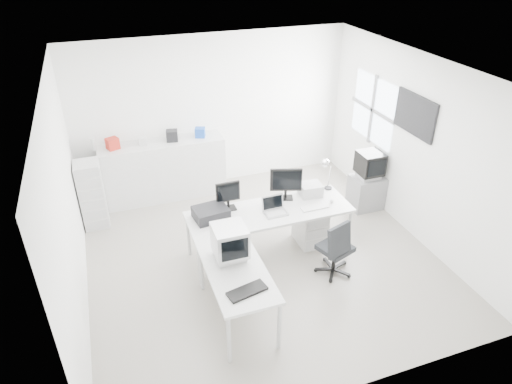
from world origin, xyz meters
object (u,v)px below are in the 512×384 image
object	(u,v)px
inkjet_printer	(211,213)
laser_printer	(310,190)
crt_monitor	(230,241)
main_desk	(269,232)
lcd_monitor_small	(228,196)
side_desk	(237,294)
sideboard	(164,170)
office_chair	(335,245)
drawer_pedestal	(310,225)
tv_cabinet	(366,192)
lcd_monitor_large	(286,184)
crt_tv	(370,165)
filing_cabinet	(92,195)
laptop	(276,207)

from	to	relation	value
inkjet_printer	laser_printer	xyz separation A→B (m)	(1.60, 0.12, 0.01)
inkjet_printer	crt_monitor	world-z (taller)	crt_monitor
main_desk	lcd_monitor_small	xyz separation A→B (m)	(-0.55, 0.25, 0.60)
side_desk	sideboard	xyz separation A→B (m)	(-0.33, 3.31, 0.16)
office_chair	drawer_pedestal	bearing A→B (deg)	71.41
tv_cabinet	lcd_monitor_large	bearing A→B (deg)	-166.44
main_desk	sideboard	distance (m)	2.51
main_desk	crt_tv	world-z (taller)	crt_tv
office_chair	crt_tv	bearing A→B (deg)	26.49
inkjet_printer	laser_printer	size ratio (longest dim) A/B	1.44
laser_printer	filing_cabinet	distance (m)	3.52
lcd_monitor_large	crt_monitor	distance (m)	1.63
side_desk	laser_printer	size ratio (longest dim) A/B	4.30
side_desk	sideboard	distance (m)	3.33
tv_cabinet	crt_tv	xyz separation A→B (m)	(0.00, 0.00, 0.52)
crt_monitor	tv_cabinet	size ratio (longest dim) A/B	0.85
inkjet_printer	office_chair	distance (m)	1.80
laptop	filing_cabinet	xyz separation A→B (m)	(-2.48, 1.79, -0.31)
main_desk	laser_printer	bearing A→B (deg)	16.35
drawer_pedestal	crt_monitor	distance (m)	1.93
lcd_monitor_small	filing_cabinet	xyz separation A→B (m)	(-1.88, 1.44, -0.41)
main_desk	crt_tv	bearing A→B (deg)	17.81
side_desk	crt_monitor	xyz separation A→B (m)	(0.00, 0.25, 0.63)
lcd_monitor_small	laptop	world-z (taller)	lcd_monitor_small
side_desk	inkjet_printer	distance (m)	1.28
laser_printer	sideboard	bearing A→B (deg)	138.40
inkjet_printer	lcd_monitor_large	xyz separation A→B (m)	(1.20, 0.15, 0.16)
crt_monitor	drawer_pedestal	bearing A→B (deg)	30.81
inkjet_printer	office_chair	world-z (taller)	office_chair
drawer_pedestal	lcd_monitor_large	size ratio (longest dim) A/B	1.22
crt_tv	sideboard	size ratio (longest dim) A/B	0.23
inkjet_printer	laptop	distance (m)	0.92
crt_monitor	filing_cabinet	distance (m)	3.03
inkjet_printer	laser_printer	world-z (taller)	laser_printer
inkjet_printer	side_desk	bearing A→B (deg)	-96.84
crt_monitor	office_chair	world-z (taller)	crt_monitor
inkjet_printer	crt_monitor	distance (m)	0.97
crt_monitor	filing_cabinet	size ratio (longest dim) A/B	0.45
tv_cabinet	lcd_monitor_small	bearing A→B (deg)	-171.00
main_desk	laptop	size ratio (longest dim) A/B	6.60
crt_monitor	inkjet_printer	bearing A→B (deg)	90.67
lcd_monitor_large	crt_monitor	bearing A→B (deg)	-119.19
laptop	crt_tv	size ratio (longest dim) A/B	0.73
laptop	office_chair	distance (m)	1.00
laptop	office_chair	xyz separation A→B (m)	(0.66, -0.63, -0.40)
side_desk	lcd_monitor_large	world-z (taller)	lcd_monitor_large
drawer_pedestal	lcd_monitor_small	bearing A→B (deg)	170.91
inkjet_printer	crt_tv	xyz separation A→B (m)	(2.92, 0.57, -0.01)
office_chair	side_desk	bearing A→B (deg)	174.14
laptop	tv_cabinet	bearing A→B (deg)	19.41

